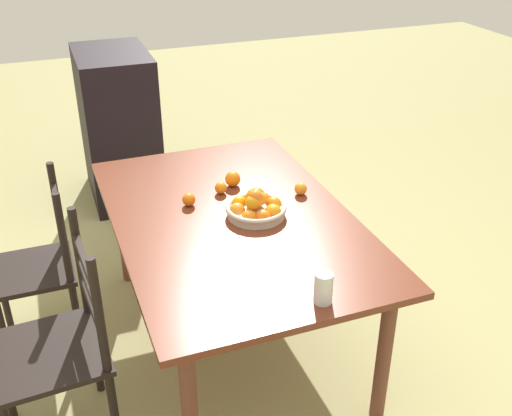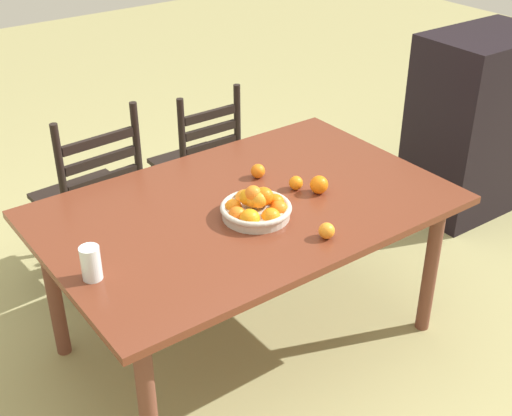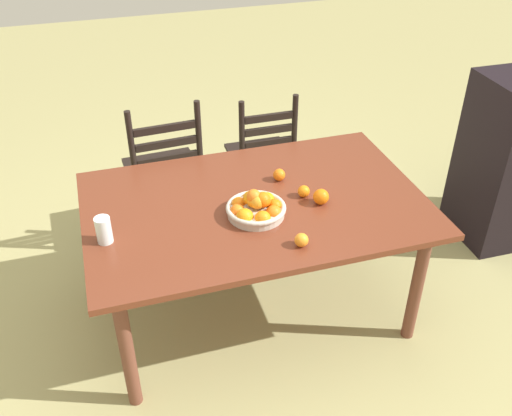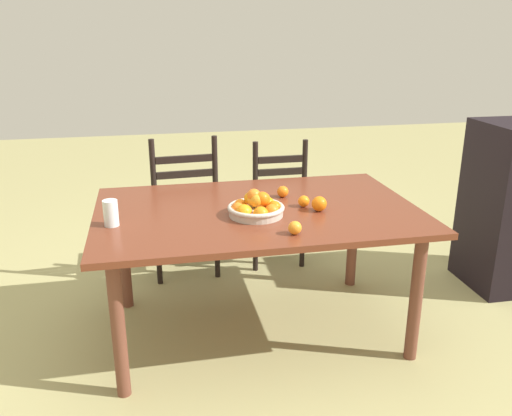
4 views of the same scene
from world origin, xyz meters
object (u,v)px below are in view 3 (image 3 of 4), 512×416
dining_table (255,215)px  orange_loose_2 (304,191)px  chair_by_cabinet (165,172)px  orange_loose_1 (279,175)px  chair_near_window (262,157)px  drinking_glass (104,230)px  fruit_bowl (256,207)px  orange_loose_0 (321,197)px  orange_loose_3 (301,240)px

dining_table → orange_loose_2: size_ratio=27.68×
dining_table → chair_by_cabinet: 0.93m
chair_by_cabinet → orange_loose_1: bearing=123.2°
chair_near_window → orange_loose_1: bearing=79.5°
chair_by_cabinet → drinking_glass: size_ratio=7.70×
drinking_glass → fruit_bowl: bearing=-0.1°
orange_loose_0 → orange_loose_3: size_ratio=1.25×
orange_loose_2 → fruit_bowl: bearing=-162.4°
chair_by_cabinet → fruit_bowl: (0.31, -0.96, 0.30)m
dining_table → chair_near_window: size_ratio=1.82×
orange_loose_2 → drinking_glass: (-0.98, -0.09, 0.03)m
chair_by_cabinet → drinking_glass: 1.09m
chair_by_cabinet → dining_table: bearing=108.0°
chair_by_cabinet → orange_loose_1: chair_by_cabinet is taller
orange_loose_2 → drinking_glass: size_ratio=0.48×
fruit_bowl → orange_loose_0: fruit_bowl is taller
orange_loose_0 → orange_loose_2: bearing=124.7°
chair_by_cabinet → drinking_glass: chair_by_cabinet is taller
dining_table → orange_loose_0: size_ratio=21.38×
orange_loose_3 → orange_loose_2: bearing=67.7°
chair_near_window → orange_loose_3: (-0.22, -1.28, 0.31)m
chair_near_window → drinking_glass: (-1.05, -1.00, 0.34)m
fruit_bowl → orange_loose_2: size_ratio=4.76×
dining_table → chair_by_cabinet: bearing=111.4°
chair_near_window → chair_by_cabinet: chair_by_cabinet is taller
orange_loose_2 → drinking_glass: drinking_glass is taller
chair_near_window → orange_loose_2: size_ratio=15.19×
fruit_bowl → orange_loose_0: (0.33, 0.00, -0.01)m
fruit_bowl → orange_loose_0: bearing=0.6°
orange_loose_2 → orange_loose_3: 0.40m
dining_table → chair_near_window: 0.97m
drinking_glass → orange_loose_0: bearing=0.1°
fruit_bowl → chair_near_window: bearing=71.0°
orange_loose_0 → chair_by_cabinet: bearing=123.7°
orange_loose_1 → orange_loose_2: size_ratio=1.05×
orange_loose_0 → orange_loose_1: bearing=115.1°
dining_table → orange_loose_0: (0.31, -0.11, 0.12)m
fruit_bowl → orange_loose_3: fruit_bowl is taller
chair_by_cabinet → orange_loose_3: chair_by_cabinet is taller
drinking_glass → dining_table: bearing=8.5°
fruit_bowl → drinking_glass: fruit_bowl is taller
chair_near_window → orange_loose_1: 0.80m
orange_loose_3 → chair_by_cabinet: bearing=109.0°
orange_loose_1 → drinking_glass: size_ratio=0.50×
dining_table → orange_loose_3: (0.09, -0.40, 0.11)m
chair_near_window → orange_loose_0: size_ratio=11.73×
fruit_bowl → orange_loose_3: size_ratio=4.58×
orange_loose_1 → orange_loose_2: (0.07, -0.18, -0.00)m
fruit_bowl → orange_loose_2: fruit_bowl is taller
orange_loose_1 → drinking_glass: 0.96m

